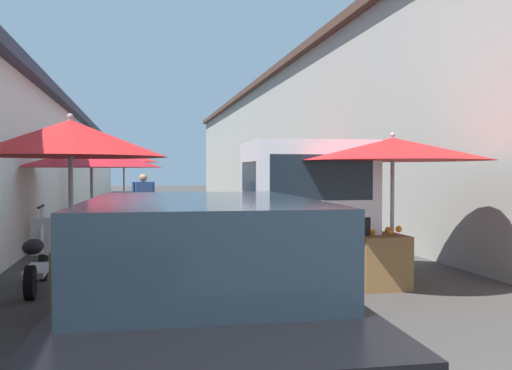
{
  "coord_description": "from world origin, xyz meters",
  "views": [
    {
      "loc": [
        -1.35,
        1.53,
        1.64
      ],
      "look_at": [
        9.84,
        -0.97,
        1.33
      ],
      "focal_mm": 36.71,
      "sensor_mm": 36.0,
      "label": 1
    }
  ],
  "objects_px": {
    "fruit_stall_near_left": "(391,164)",
    "fruit_stall_mid_lane": "(299,177)",
    "delivery_truck": "(294,208)",
    "fruit_stall_far_right": "(124,169)",
    "vendor_by_crates": "(143,199)",
    "hatchback_car": "(199,295)",
    "parked_scooter": "(37,257)",
    "plastic_stool": "(249,218)",
    "fruit_stall_far_left": "(90,166)",
    "fruit_stall_near_right": "(72,160)"
  },
  "relations": [
    {
      "from": "fruit_stall_mid_lane",
      "to": "fruit_stall_far_left",
      "type": "distance_m",
      "value": 5.95
    },
    {
      "from": "fruit_stall_near_left",
      "to": "parked_scooter",
      "type": "height_order",
      "value": "fruit_stall_near_left"
    },
    {
      "from": "fruit_stall_mid_lane",
      "to": "delivery_truck",
      "type": "height_order",
      "value": "fruit_stall_mid_lane"
    },
    {
      "from": "fruit_stall_near_left",
      "to": "fruit_stall_far_right",
      "type": "xyz_separation_m",
      "value": [
        9.44,
        3.93,
        -0.02
      ]
    },
    {
      "from": "fruit_stall_near_right",
      "to": "parked_scooter",
      "type": "relative_size",
      "value": 1.37
    },
    {
      "from": "fruit_stall_near_right",
      "to": "plastic_stool",
      "type": "distance_m",
      "value": 8.87
    },
    {
      "from": "fruit_stall_far_left",
      "to": "fruit_stall_mid_lane",
      "type": "bearing_deg",
      "value": -62.75
    },
    {
      "from": "fruit_stall_far_left",
      "to": "parked_scooter",
      "type": "bearing_deg",
      "value": 172.81
    },
    {
      "from": "fruit_stall_near_right",
      "to": "vendor_by_crates",
      "type": "height_order",
      "value": "fruit_stall_near_right"
    },
    {
      "from": "fruit_stall_far_left",
      "to": "fruit_stall_far_right",
      "type": "bearing_deg",
      "value": -5.7
    },
    {
      "from": "fruit_stall_far_right",
      "to": "vendor_by_crates",
      "type": "distance_m",
      "value": 2.18
    },
    {
      "from": "fruit_stall_far_left",
      "to": "plastic_stool",
      "type": "height_order",
      "value": "fruit_stall_far_left"
    },
    {
      "from": "fruit_stall_near_left",
      "to": "parked_scooter",
      "type": "bearing_deg",
      "value": 79.13
    },
    {
      "from": "fruit_stall_far_right",
      "to": "hatchback_car",
      "type": "relative_size",
      "value": 0.57
    },
    {
      "from": "fruit_stall_near_right",
      "to": "delivery_truck",
      "type": "height_order",
      "value": "fruit_stall_near_right"
    },
    {
      "from": "vendor_by_crates",
      "to": "delivery_truck",
      "type": "bearing_deg",
      "value": -158.79
    },
    {
      "from": "fruit_stall_mid_lane",
      "to": "parked_scooter",
      "type": "xyz_separation_m",
      "value": [
        -6.07,
        5.7,
        -1.03
      ]
    },
    {
      "from": "fruit_stall_far_right",
      "to": "parked_scooter",
      "type": "height_order",
      "value": "fruit_stall_far_right"
    },
    {
      "from": "fruit_stall_far_right",
      "to": "fruit_stall_mid_lane",
      "type": "bearing_deg",
      "value": -117.12
    },
    {
      "from": "fruit_stall_far_right",
      "to": "plastic_stool",
      "type": "xyz_separation_m",
      "value": [
        -1.9,
        -3.46,
        -1.39
      ]
    },
    {
      "from": "parked_scooter",
      "to": "fruit_stall_far_left",
      "type": "bearing_deg",
      "value": -7.19
    },
    {
      "from": "fruit_stall_mid_lane",
      "to": "fruit_stall_far_left",
      "type": "xyz_separation_m",
      "value": [
        -2.72,
        5.28,
        0.27
      ]
    },
    {
      "from": "vendor_by_crates",
      "to": "fruit_stall_near_right",
      "type": "bearing_deg",
      "value": 173.73
    },
    {
      "from": "vendor_by_crates",
      "to": "parked_scooter",
      "type": "bearing_deg",
      "value": 167.2
    },
    {
      "from": "delivery_truck",
      "to": "parked_scooter",
      "type": "height_order",
      "value": "delivery_truck"
    },
    {
      "from": "delivery_truck",
      "to": "hatchback_car",
      "type": "bearing_deg",
      "value": 155.17
    },
    {
      "from": "fruit_stall_far_right",
      "to": "hatchback_car",
      "type": "distance_m",
      "value": 12.54
    },
    {
      "from": "fruit_stall_near_right",
      "to": "fruit_stall_near_left",
      "type": "bearing_deg",
      "value": -85.31
    },
    {
      "from": "parked_scooter",
      "to": "plastic_stool",
      "type": "relative_size",
      "value": 3.89
    },
    {
      "from": "fruit_stall_mid_lane",
      "to": "vendor_by_crates",
      "type": "relative_size",
      "value": 1.34
    },
    {
      "from": "fruit_stall_mid_lane",
      "to": "fruit_stall_far_right",
      "type": "distance_m",
      "value": 5.36
    },
    {
      "from": "fruit_stall_near_left",
      "to": "fruit_stall_mid_lane",
      "type": "bearing_deg",
      "value": -6.79
    },
    {
      "from": "fruit_stall_near_left",
      "to": "fruit_stall_far_right",
      "type": "distance_m",
      "value": 10.23
    },
    {
      "from": "fruit_stall_near_right",
      "to": "delivery_truck",
      "type": "bearing_deg",
      "value": -61.76
    },
    {
      "from": "fruit_stall_mid_lane",
      "to": "parked_scooter",
      "type": "height_order",
      "value": "fruit_stall_mid_lane"
    },
    {
      "from": "fruit_stall_far_left",
      "to": "fruit_stall_far_right",
      "type": "xyz_separation_m",
      "value": [
        5.16,
        -0.52,
        -0.03
      ]
    },
    {
      "from": "fruit_stall_mid_lane",
      "to": "plastic_stool",
      "type": "distance_m",
      "value": 1.82
    },
    {
      "from": "fruit_stall_far_right",
      "to": "vendor_by_crates",
      "type": "xyz_separation_m",
      "value": [
        -1.95,
        -0.55,
        -0.82
      ]
    },
    {
      "from": "parked_scooter",
      "to": "plastic_stool",
      "type": "bearing_deg",
      "value": -33.64
    },
    {
      "from": "fruit_stall_near_right",
      "to": "vendor_by_crates",
      "type": "distance_m",
      "value": 7.94
    },
    {
      "from": "hatchback_car",
      "to": "delivery_truck",
      "type": "xyz_separation_m",
      "value": [
        4.42,
        -2.04,
        0.3
      ]
    },
    {
      "from": "delivery_truck",
      "to": "plastic_stool",
      "type": "xyz_separation_m",
      "value": [
        6.16,
        -0.54,
        -0.71
      ]
    },
    {
      "from": "fruit_stall_mid_lane",
      "to": "delivery_truck",
      "type": "bearing_deg",
      "value": 161.83
    },
    {
      "from": "hatchback_car",
      "to": "fruit_stall_near_right",
      "type": "bearing_deg",
      "value": 23.95
    },
    {
      "from": "fruit_stall_far_left",
      "to": "vendor_by_crates",
      "type": "distance_m",
      "value": 3.49
    },
    {
      "from": "fruit_stall_near_right",
      "to": "fruit_stall_far_right",
      "type": "xyz_separation_m",
      "value": [
        9.79,
        -0.31,
        -0.06
      ]
    },
    {
      "from": "fruit_stall_far_left",
      "to": "parked_scooter",
      "type": "xyz_separation_m",
      "value": [
        -3.35,
        0.42,
        -1.3
      ]
    },
    {
      "from": "fruit_stall_mid_lane",
      "to": "parked_scooter",
      "type": "bearing_deg",
      "value": 136.77
    },
    {
      "from": "hatchback_car",
      "to": "parked_scooter",
      "type": "distance_m",
      "value": 4.37
    },
    {
      "from": "hatchback_car",
      "to": "vendor_by_crates",
      "type": "distance_m",
      "value": 10.53
    }
  ]
}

